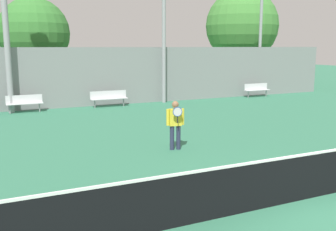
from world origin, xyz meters
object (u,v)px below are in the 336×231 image
(tennis_player, at_px, (175,122))
(bench_courtside_near, at_px, (24,102))
(tree_dark_dense, at_px, (34,33))
(bench_courtside_far, at_px, (109,97))
(light_pole_far_right, at_px, (5,16))
(tree_green_tall, at_px, (242,26))
(tennis_net, at_px, (304,176))
(light_pole_center_back, at_px, (261,14))
(bench_by_gate, at_px, (257,89))

(tennis_player, distance_m, bench_courtside_near, 10.47)
(tree_dark_dense, bearing_deg, bench_courtside_far, -60.27)
(light_pole_far_right, bearing_deg, tree_green_tall, 19.73)
(tennis_net, height_order, tree_green_tall, tree_green_tall)
(tennis_net, distance_m, tree_dark_dense, 20.80)
(tennis_net, height_order, light_pole_center_back, light_pole_center_back)
(tree_green_tall, bearing_deg, tennis_net, -122.72)
(tennis_net, xyz_separation_m, light_pole_center_back, (11.14, 15.70, 4.93))
(light_pole_far_right, distance_m, light_pole_center_back, 16.08)
(light_pole_center_back, height_order, tree_dark_dense, light_pole_center_back)
(light_pole_far_right, height_order, tree_green_tall, light_pole_far_right)
(bench_courtside_far, bearing_deg, tree_green_tall, 26.74)
(tennis_net, relative_size, bench_by_gate, 6.79)
(light_pole_center_back, bearing_deg, tree_green_tall, 64.80)
(light_pole_center_back, bearing_deg, tree_dark_dense, 162.07)
(tennis_net, distance_m, light_pole_far_right, 16.37)
(tennis_net, bearing_deg, bench_by_gate, 55.19)
(tennis_net, relative_size, light_pole_center_back, 1.46)
(bench_courtside_far, relative_size, tree_dark_dense, 0.32)
(bench_courtside_near, bearing_deg, tennis_net, -73.85)
(tennis_net, xyz_separation_m, bench_courtside_near, (-4.29, 14.82, 0.02))
(bench_by_gate, xyz_separation_m, light_pole_far_right, (-15.22, 0.21, 4.23))
(tennis_player, height_order, tree_dark_dense, tree_dark_dense)
(bench_courtside_near, relative_size, bench_courtside_far, 0.86)
(tennis_player, relative_size, bench_courtside_near, 0.90)
(tennis_player, distance_m, tree_green_tall, 22.66)
(bench_courtside_near, bearing_deg, light_pole_center_back, 3.27)
(tennis_net, distance_m, bench_courtside_far, 14.82)
(tennis_player, bearing_deg, light_pole_center_back, 53.98)
(bench_by_gate, height_order, light_pole_far_right, light_pole_far_right)
(light_pole_center_back, distance_m, tree_green_tall, 6.77)
(bench_courtside_near, xyz_separation_m, tree_dark_dense, (1.32, 5.45, 3.56))
(tennis_player, height_order, tree_green_tall, tree_green_tall)
(light_pole_center_back, bearing_deg, light_pole_far_right, -177.59)
(bench_courtside_far, distance_m, light_pole_far_right, 6.59)
(bench_by_gate, distance_m, light_pole_center_back, 5.05)
(bench_by_gate, relative_size, light_pole_center_back, 0.21)
(tennis_net, height_order, tree_dark_dense, tree_dark_dense)
(tennis_net, height_order, tennis_player, tennis_player)
(tennis_player, distance_m, bench_by_gate, 14.69)
(light_pole_far_right, bearing_deg, tennis_net, -71.90)
(light_pole_center_back, bearing_deg, tennis_player, -137.75)
(tennis_player, relative_size, bench_courtside_far, 0.78)
(tennis_player, relative_size, tree_dark_dense, 0.25)
(bench_courtside_far, height_order, light_pole_far_right, light_pole_far_right)
(bench_courtside_near, distance_m, light_pole_far_right, 4.28)
(bench_courtside_far, relative_size, bench_by_gate, 1.12)
(light_pole_center_back, relative_size, tree_green_tall, 1.06)
(tree_green_tall, bearing_deg, light_pole_far_right, -160.27)
(tennis_net, distance_m, tennis_player, 5.07)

